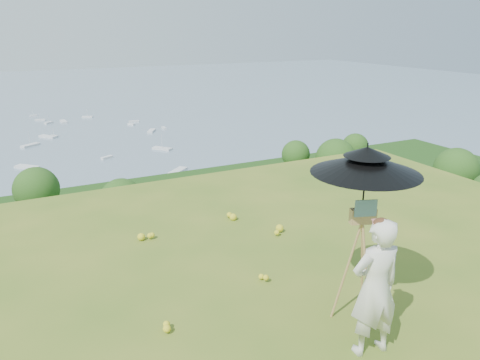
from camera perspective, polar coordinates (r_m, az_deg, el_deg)
shoreline_tier at (r=87.40m, az=-22.47°, el=-10.09°), size 170.00×28.00×8.00m
bay_water at (r=245.85m, az=-26.06°, el=7.63°), size 700.00×700.00×0.00m
slope_trees at (r=42.27m, az=-20.90°, el=-8.87°), size 110.00×50.00×6.00m
harbor_town at (r=84.67m, az=-22.99°, el=-6.19°), size 110.00×22.00×5.00m
painter at (r=5.20m, az=16.14°, el=-12.50°), size 0.61×0.43×1.57m
field_easel at (r=5.72m, az=14.30°, el=-9.48°), size 0.75×0.75×1.56m
sun_umbrella at (r=5.38m, az=14.95°, el=-0.28°), size 1.38×1.38×0.90m
painter_cap at (r=4.88m, az=16.90°, el=-4.96°), size 0.23×0.26×0.10m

